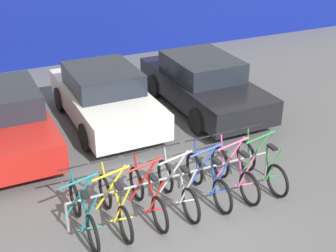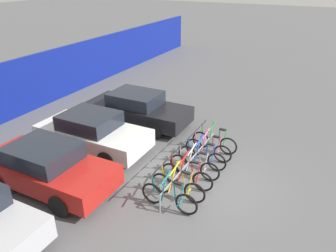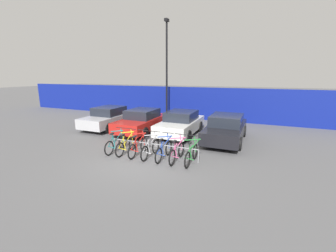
{
  "view_description": "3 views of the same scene",
  "coord_description": "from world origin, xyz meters",
  "px_view_note": "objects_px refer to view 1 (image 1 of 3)",
  "views": [
    {
      "loc": [
        -3.11,
        -5.83,
        5.16
      ],
      "look_at": [
        0.74,
        2.29,
        0.71
      ],
      "focal_mm": 50.0,
      "sensor_mm": 36.0,
      "label": 1
    },
    {
      "loc": [
        -8.1,
        -2.75,
        5.99
      ],
      "look_at": [
        1.12,
        1.99,
        1.04
      ],
      "focal_mm": 35.0,
      "sensor_mm": 36.0,
      "label": 2
    },
    {
      "loc": [
        4.36,
        -7.65,
        3.5
      ],
      "look_at": [
        0.06,
        2.57,
        0.94
      ],
      "focal_mm": 24.0,
      "sensor_mm": 36.0,
      "label": 3
    }
  ],
  "objects_px": {
    "bicycle_teal": "(83,214)",
    "car_red": "(4,119)",
    "bicycle_blue": "(208,180)",
    "bicycle_yellow": "(115,205)",
    "bicycle_silver": "(177,188)",
    "car_black": "(203,83)",
    "car_white": "(105,96)",
    "bicycle_red": "(148,196)",
    "bike_rack": "(176,178)",
    "bicycle_green": "(261,166)",
    "bicycle_pink": "(234,173)"
  },
  "relations": [
    {
      "from": "bicycle_red",
      "to": "car_black",
      "type": "height_order",
      "value": "car_black"
    },
    {
      "from": "bicycle_yellow",
      "to": "bicycle_red",
      "type": "distance_m",
      "value": 0.62
    },
    {
      "from": "bicycle_pink",
      "to": "bicycle_red",
      "type": "bearing_deg",
      "value": 179.13
    },
    {
      "from": "car_red",
      "to": "car_black",
      "type": "height_order",
      "value": "same"
    },
    {
      "from": "bicycle_red",
      "to": "car_white",
      "type": "xyz_separation_m",
      "value": [
        0.55,
        3.99,
        0.31
      ]
    },
    {
      "from": "bicycle_red",
      "to": "car_red",
      "type": "xyz_separation_m",
      "value": [
        -1.89,
        3.71,
        0.31
      ]
    },
    {
      "from": "bicycle_blue",
      "to": "bicycle_green",
      "type": "bearing_deg",
      "value": 0.75
    },
    {
      "from": "bike_rack",
      "to": "bicycle_green",
      "type": "distance_m",
      "value": 1.81
    },
    {
      "from": "car_white",
      "to": "bike_rack",
      "type": "bearing_deg",
      "value": -88.82
    },
    {
      "from": "bike_rack",
      "to": "bicycle_yellow",
      "type": "relative_size",
      "value": 2.43
    },
    {
      "from": "bicycle_silver",
      "to": "bicycle_green",
      "type": "xyz_separation_m",
      "value": [
        1.84,
        0.0,
        0.0
      ]
    },
    {
      "from": "bicycle_red",
      "to": "bicycle_blue",
      "type": "bearing_deg",
      "value": 1.04
    },
    {
      "from": "bicycle_teal",
      "to": "car_black",
      "type": "bearing_deg",
      "value": 41.74
    },
    {
      "from": "bicycle_red",
      "to": "bicycle_teal",
      "type": "bearing_deg",
      "value": -178.96
    },
    {
      "from": "bicycle_blue",
      "to": "car_white",
      "type": "bearing_deg",
      "value": 100.38
    },
    {
      "from": "bicycle_red",
      "to": "bicycle_pink",
      "type": "bearing_deg",
      "value": 1.04
    },
    {
      "from": "bike_rack",
      "to": "car_white",
      "type": "relative_size",
      "value": 1.01
    },
    {
      "from": "bicycle_blue",
      "to": "bicycle_green",
      "type": "xyz_separation_m",
      "value": [
        1.21,
        0.0,
        0.0
      ]
    },
    {
      "from": "bicycle_silver",
      "to": "bicycle_pink",
      "type": "xyz_separation_m",
      "value": [
        1.22,
        0.0,
        0.0
      ]
    },
    {
      "from": "bicycle_teal",
      "to": "bicycle_silver",
      "type": "height_order",
      "value": "same"
    },
    {
      "from": "bicycle_blue",
      "to": "bicycle_yellow",
      "type": "bearing_deg",
      "value": -179.25
    },
    {
      "from": "bicycle_yellow",
      "to": "car_white",
      "type": "relative_size",
      "value": 0.41
    },
    {
      "from": "bicycle_green",
      "to": "car_black",
      "type": "distance_m",
      "value": 3.81
    },
    {
      "from": "bicycle_red",
      "to": "bicycle_silver",
      "type": "height_order",
      "value": "same"
    },
    {
      "from": "bicycle_pink",
      "to": "car_red",
      "type": "relative_size",
      "value": 0.41
    },
    {
      "from": "bicycle_teal",
      "to": "bicycle_green",
      "type": "distance_m",
      "value": 3.61
    },
    {
      "from": "bicycle_teal",
      "to": "car_red",
      "type": "height_order",
      "value": "car_red"
    },
    {
      "from": "bike_rack",
      "to": "bicycle_green",
      "type": "bearing_deg",
      "value": -4.71
    },
    {
      "from": "car_red",
      "to": "car_white",
      "type": "xyz_separation_m",
      "value": [
        2.44,
        0.28,
        -0.0
      ]
    },
    {
      "from": "bicycle_teal",
      "to": "bicycle_yellow",
      "type": "bearing_deg",
      "value": 1.31
    },
    {
      "from": "car_white",
      "to": "bicycle_blue",
      "type": "bearing_deg",
      "value": -80.37
    },
    {
      "from": "bike_rack",
      "to": "bicycle_silver",
      "type": "relative_size",
      "value": 2.43
    },
    {
      "from": "bicycle_silver",
      "to": "car_red",
      "type": "xyz_separation_m",
      "value": [
        -2.48,
        3.71,
        0.31
      ]
    },
    {
      "from": "bicycle_teal",
      "to": "bicycle_yellow",
      "type": "relative_size",
      "value": 1.0
    },
    {
      "from": "bicycle_silver",
      "to": "bicycle_red",
      "type": "bearing_deg",
      "value": -178.04
    },
    {
      "from": "bicycle_yellow",
      "to": "car_white",
      "type": "distance_m",
      "value": 4.17
    },
    {
      "from": "bicycle_green",
      "to": "bicycle_silver",
      "type": "bearing_deg",
      "value": 178.02
    },
    {
      "from": "bicycle_red",
      "to": "car_white",
      "type": "relative_size",
      "value": 0.41
    },
    {
      "from": "bicycle_silver",
      "to": "car_red",
      "type": "height_order",
      "value": "car_red"
    },
    {
      "from": "bicycle_yellow",
      "to": "bicycle_silver",
      "type": "bearing_deg",
      "value": 1.26
    },
    {
      "from": "car_black",
      "to": "bicycle_green",
      "type": "bearing_deg",
      "value": -101.51
    },
    {
      "from": "bike_rack",
      "to": "bicycle_red",
      "type": "height_order",
      "value": "bicycle_red"
    },
    {
      "from": "bicycle_silver",
      "to": "car_white",
      "type": "relative_size",
      "value": 0.41
    },
    {
      "from": "bicycle_teal",
      "to": "car_white",
      "type": "relative_size",
      "value": 0.41
    },
    {
      "from": "bicycle_silver",
      "to": "car_white",
      "type": "distance_m",
      "value": 4.0
    },
    {
      "from": "car_black",
      "to": "bicycle_blue",
      "type": "bearing_deg",
      "value": -117.84
    },
    {
      "from": "bike_rack",
      "to": "car_white",
      "type": "bearing_deg",
      "value": 91.18
    },
    {
      "from": "bicycle_teal",
      "to": "car_white",
      "type": "xyz_separation_m",
      "value": [
        1.72,
        3.99,
        0.31
      ]
    },
    {
      "from": "bicycle_yellow",
      "to": "car_red",
      "type": "relative_size",
      "value": 0.41
    },
    {
      "from": "bicycle_blue",
      "to": "car_red",
      "type": "relative_size",
      "value": 0.41
    }
  ]
}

